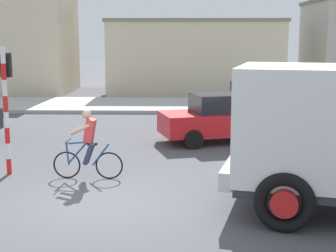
# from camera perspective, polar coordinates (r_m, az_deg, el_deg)

# --- Properties ---
(ground_plane) EXTENTS (120.00, 120.00, 0.00)m
(ground_plane) POSITION_cam_1_polar(r_m,az_deg,el_deg) (11.01, -7.93, -8.42)
(ground_plane) COLOR #4C4C51
(sidewalk_far) EXTENTS (80.00, 5.00, 0.16)m
(sidewalk_far) POSITION_cam_1_polar(r_m,az_deg,el_deg) (25.36, -2.58, 2.38)
(sidewalk_far) COLOR #ADADA8
(sidewalk_far) RESTS_ON ground
(cyclist) EXTENTS (1.73, 0.50, 1.72)m
(cyclist) POSITION_cam_1_polar(r_m,az_deg,el_deg) (12.57, -8.94, -2.04)
(cyclist) COLOR black
(cyclist) RESTS_ON ground
(traffic_light_pole) EXTENTS (0.24, 0.43, 3.20)m
(traffic_light_pole) POSITION_cam_1_polar(r_m,az_deg,el_deg) (13.35, -17.65, 3.55)
(traffic_light_pole) COLOR red
(traffic_light_pole) RESTS_ON ground
(car_white_mid) EXTENTS (4.15, 2.18, 1.60)m
(car_white_mid) POSITION_cam_1_polar(r_m,az_deg,el_deg) (21.46, 10.45, 2.80)
(car_white_mid) COLOR #1E2328
(car_white_mid) RESTS_ON ground
(car_far_side) EXTENTS (4.32, 2.75, 1.60)m
(car_far_side) POSITION_cam_1_polar(r_m,az_deg,el_deg) (16.93, 6.16, 0.98)
(car_far_side) COLOR red
(car_far_side) RESTS_ON ground
(pedestrian_near_kerb) EXTENTS (0.34, 0.22, 1.62)m
(pedestrian_near_kerb) POSITION_cam_1_polar(r_m,az_deg,el_deg) (19.95, 8.17, 2.41)
(pedestrian_near_kerb) COLOR #2D334C
(pedestrian_near_kerb) RESTS_ON ground
(building_mid_block) EXTENTS (10.50, 5.82, 4.44)m
(building_mid_block) POSITION_cam_1_polar(r_m,az_deg,el_deg) (31.87, 2.98, 7.82)
(building_mid_block) COLOR beige
(building_mid_block) RESTS_ON ground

